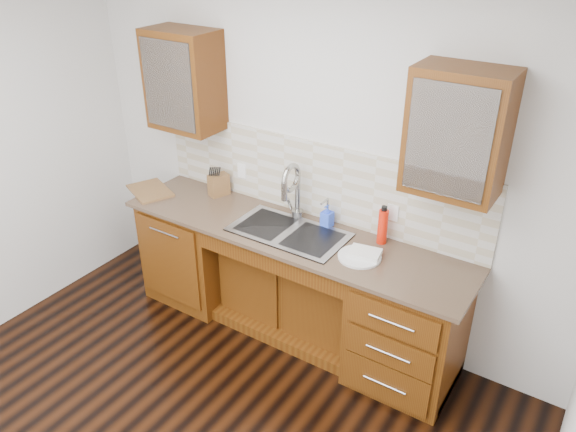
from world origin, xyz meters
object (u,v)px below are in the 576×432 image
Objects in this scene: knife_block at (219,185)px; cutting_board at (150,191)px; soap_bottle at (327,216)px; plate at (360,257)px; water_bottle at (383,227)px.

knife_block is 0.59m from cutting_board.
soap_bottle is 0.48m from plate.
soap_bottle is at bearing -179.75° from water_bottle.
water_bottle is (0.43, 0.00, 0.04)m from soap_bottle.
knife_block is at bearing -178.99° from water_bottle.
water_bottle is 1.43m from knife_block.
plate is 1.65× the size of knife_block.
plate is at bearing -27.46° from soap_bottle.
knife_block is (-1.43, -0.03, -0.04)m from water_bottle.
water_bottle is at bearing 22.75° from knife_block.
knife_block reaches higher than soap_bottle.
soap_bottle is 0.99m from knife_block.
knife_block reaches higher than plate.
soap_bottle is 0.97× the size of knife_block.
water_bottle is 1.43× the size of knife_block.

